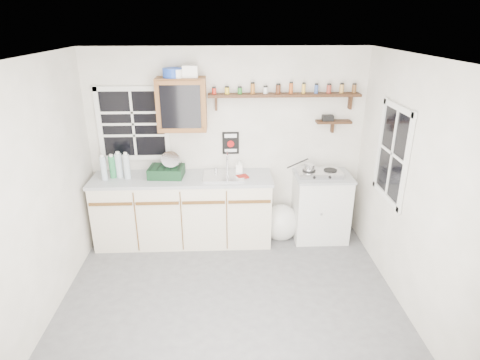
# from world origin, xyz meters

# --- Properties ---
(room) EXTENTS (3.64, 3.24, 2.54)m
(room) POSITION_xyz_m (0.00, 0.00, 1.25)
(room) COLOR #4E4E51
(room) RESTS_ON ground
(main_cabinet) EXTENTS (2.31, 0.63, 0.92)m
(main_cabinet) POSITION_xyz_m (-0.58, 1.30, 0.46)
(main_cabinet) COLOR beige
(main_cabinet) RESTS_ON floor
(right_cabinet) EXTENTS (0.73, 0.57, 0.91)m
(right_cabinet) POSITION_xyz_m (1.25, 1.32, 0.46)
(right_cabinet) COLOR beige
(right_cabinet) RESTS_ON floor
(sink) EXTENTS (0.52, 0.44, 0.29)m
(sink) POSITION_xyz_m (-0.05, 1.30, 0.93)
(sink) COLOR silver
(sink) RESTS_ON main_cabinet
(upper_cabinet) EXTENTS (0.60, 0.32, 0.65)m
(upper_cabinet) POSITION_xyz_m (-0.55, 1.44, 1.82)
(upper_cabinet) COLOR brown
(upper_cabinet) RESTS_ON wall_back
(upper_cabinet_clutter) EXTENTS (0.42, 0.24, 0.14)m
(upper_cabinet_clutter) POSITION_xyz_m (-0.56, 1.44, 2.21)
(upper_cabinet_clutter) COLOR #193CA6
(upper_cabinet_clutter) RESTS_ON upper_cabinet
(spice_shelf) EXTENTS (1.91, 0.18, 0.35)m
(spice_shelf) POSITION_xyz_m (0.73, 1.51, 1.93)
(spice_shelf) COLOR black
(spice_shelf) RESTS_ON wall_back
(secondary_shelf) EXTENTS (0.45, 0.16, 0.24)m
(secondary_shelf) POSITION_xyz_m (1.36, 1.52, 1.58)
(secondary_shelf) COLOR black
(secondary_shelf) RESTS_ON wall_back
(warning_sign) EXTENTS (0.22, 0.02, 0.30)m
(warning_sign) POSITION_xyz_m (0.05, 1.59, 1.28)
(warning_sign) COLOR black
(warning_sign) RESTS_ON wall_back
(window_back) EXTENTS (0.93, 0.03, 0.98)m
(window_back) POSITION_xyz_m (-1.20, 1.59, 1.55)
(window_back) COLOR black
(window_back) RESTS_ON wall_back
(window_right) EXTENTS (0.03, 0.78, 1.08)m
(window_right) POSITION_xyz_m (1.79, 0.55, 1.45)
(window_right) COLOR black
(window_right) RESTS_ON wall_back
(water_bottles) EXTENTS (0.36, 0.17, 0.35)m
(water_bottles) POSITION_xyz_m (-1.40, 1.30, 1.08)
(water_bottles) COLOR #A7B8C3
(water_bottles) RESTS_ON main_cabinet
(dish_rack) EXTENTS (0.46, 0.36, 0.33)m
(dish_rack) POSITION_xyz_m (-0.76, 1.33, 1.02)
(dish_rack) COLOR #10311A
(dish_rack) RESTS_ON main_cabinet
(soap_bottle) EXTENTS (0.10, 0.10, 0.19)m
(soap_bottle) POSITION_xyz_m (0.16, 1.42, 1.02)
(soap_bottle) COLOR white
(soap_bottle) RESTS_ON main_cabinet
(rag) EXTENTS (0.18, 0.17, 0.02)m
(rag) POSITION_xyz_m (0.19, 1.26, 0.93)
(rag) COLOR maroon
(rag) RESTS_ON main_cabinet
(hotplate) EXTENTS (0.56, 0.30, 0.08)m
(hotplate) POSITION_xyz_m (1.19, 1.30, 0.95)
(hotplate) COLOR silver
(hotplate) RESTS_ON right_cabinet
(saucepan) EXTENTS (0.35, 0.15, 0.15)m
(saucepan) POSITION_xyz_m (1.05, 1.31, 1.03)
(saucepan) COLOR silver
(saucepan) RESTS_ON hotplate
(trash_bag) EXTENTS (0.45, 0.41, 0.52)m
(trash_bag) POSITION_xyz_m (0.72, 1.33, 0.22)
(trash_bag) COLOR silver
(trash_bag) RESTS_ON floor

